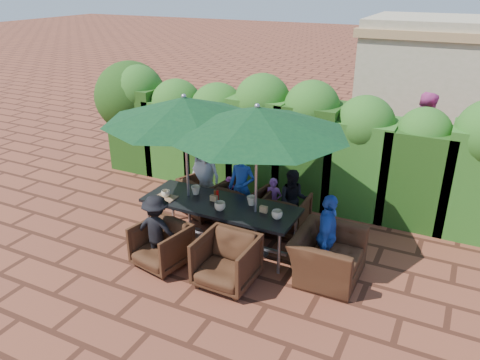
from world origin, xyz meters
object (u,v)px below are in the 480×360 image
at_px(umbrella_right, 257,120).
at_px(chair_end_right, 328,249).
at_px(chair_near_left, 161,243).
at_px(chair_near_right, 226,259).
at_px(umbrella_left, 184,110).
at_px(chair_far_mid, 240,201).
at_px(dining_table, 220,208).
at_px(chair_far_right, 286,211).
at_px(chair_far_left, 205,194).

xyz_separation_m(umbrella_right, chair_end_right, (1.21, -0.11, -1.74)).
distance_m(chair_near_left, chair_near_right, 1.11).
distance_m(umbrella_left, chair_near_right, 2.37).
bearing_deg(chair_far_mid, umbrella_left, 65.29).
bearing_deg(dining_table, chair_near_right, -56.87).
height_order(umbrella_left, umbrella_right, same).
xyz_separation_m(umbrella_left, umbrella_right, (1.25, -0.03, 0.00)).
height_order(dining_table, chair_near_right, chair_near_right).
bearing_deg(chair_near_right, chair_far_mid, 111.57).
distance_m(umbrella_left, chair_far_mid, 2.07).
bearing_deg(chair_near_left, chair_far_mid, 86.85).
relative_size(dining_table, chair_far_right, 3.42).
distance_m(chair_far_mid, chair_far_right, 0.86).
bearing_deg(chair_far_left, umbrella_left, 124.83).
xyz_separation_m(dining_table, chair_far_right, (0.80, 0.90, -0.30)).
height_order(dining_table, umbrella_left, umbrella_left).
xyz_separation_m(chair_near_left, chair_end_right, (2.35, 0.83, 0.09)).
xyz_separation_m(chair_far_left, chair_end_right, (2.62, -0.95, 0.07)).
bearing_deg(umbrella_left, chair_end_right, -3.27).
relative_size(chair_far_left, chair_near_right, 0.97).
xyz_separation_m(dining_table, chair_end_right, (1.84, -0.11, -0.21)).
relative_size(chair_far_left, chair_near_left, 1.05).
height_order(chair_far_right, chair_near_left, chair_near_left).
distance_m(umbrella_right, chair_near_right, 2.02).
xyz_separation_m(dining_table, chair_far_left, (-0.78, 0.85, -0.28)).
bearing_deg(chair_far_mid, chair_end_right, 162.00).
xyz_separation_m(chair_far_mid, chair_near_left, (-0.44, -1.80, -0.02)).
bearing_deg(chair_near_left, umbrella_left, 106.87).
relative_size(chair_far_left, chair_far_right, 1.06).
distance_m(chair_far_left, chair_near_left, 1.81).
xyz_separation_m(dining_table, chair_near_left, (-0.51, -0.94, -0.30)).
xyz_separation_m(chair_near_left, chair_near_right, (1.11, 0.02, 0.03)).
xyz_separation_m(umbrella_right, chair_near_left, (-1.14, -0.94, -1.84)).
distance_m(chair_far_mid, chair_near_left, 1.85).
height_order(dining_table, umbrella_right, umbrella_right).
bearing_deg(umbrella_right, umbrella_left, 178.41).
relative_size(umbrella_left, chair_near_right, 3.14).
xyz_separation_m(chair_far_left, chair_near_left, (0.27, -1.79, -0.02)).
relative_size(umbrella_right, chair_near_left, 3.60).
xyz_separation_m(umbrella_right, chair_far_right, (0.17, 0.90, -1.84)).
height_order(umbrella_left, chair_far_left, umbrella_left).
height_order(chair_far_left, chair_end_right, chair_end_right).
relative_size(umbrella_left, chair_far_mid, 3.22).
height_order(dining_table, chair_far_mid, chair_far_mid).
height_order(umbrella_left, chair_far_mid, umbrella_left).
relative_size(chair_far_right, chair_near_left, 0.99).
xyz_separation_m(chair_far_right, chair_end_right, (1.04, -1.01, 0.10)).
bearing_deg(chair_near_right, dining_table, 124.19).
height_order(dining_table, chair_end_right, chair_end_right).
height_order(chair_far_mid, chair_near_left, chair_far_mid).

